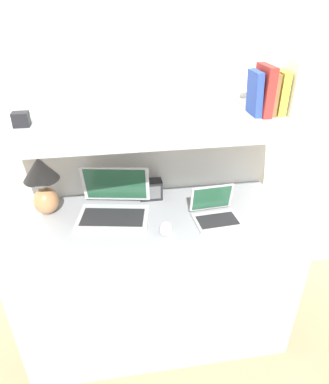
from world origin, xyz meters
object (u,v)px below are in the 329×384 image
Objects in this scene: laptop_large at (114,206)px; computer_mouse at (166,229)px; book_red at (264,90)px; laptop_small at (215,213)px; book_blue at (255,93)px; table_lamp at (42,181)px; book_white at (290,87)px; book_brown at (272,94)px; book_yellow at (280,93)px; router_box at (151,189)px; shelf_gadget at (21,119)px.

laptop_large reaches higher than computer_mouse.
book_red is at bearing 19.27° from computer_mouse.
laptop_small is 0.62m from book_blue.
book_blue is (0.69, -0.03, 0.57)m from laptop_large.
table_lamp is 1.31m from book_white.
laptop_small is 1.26× the size of book_brown.
book_blue reaches higher than book_yellow.
book_brown is at bearing -0.00° from book_blue.
book_brown is (-0.09, 0.00, -0.03)m from book_white.
laptop_large is 1.05m from book_white.
book_white is at bearing -1.74° from laptop_large.
book_white is 0.17m from book_blue.
book_white reaches higher than book_red.
table_lamp is 0.79× the size of laptop_large.
book_white is (0.65, -0.16, 0.59)m from router_box.
book_blue reaches higher than router_box.
book_white is at bearing 0.00° from book_red.
table_lamp is 1.34× the size of laptop_small.
book_brown is 0.08m from book_blue.
laptop_large is 0.96m from book_brown.
book_white is 1.08× the size of book_red.
shelf_gadget is at bearing -175.88° from laptop_large.
table_lamp is at bearing 175.15° from book_white.
book_brown is at bearing -1.94° from laptop_large.
book_yellow is at bearing 0.00° from book_brown.
table_lamp is 0.91m from laptop_small.
book_red reaches higher than laptop_large.
router_box is 0.65× the size of book_yellow.
laptop_small is at bearing -160.63° from book_yellow.
book_yellow is (0.82, -0.03, 0.57)m from laptop_large.
book_blue is (-0.08, 0.00, 0.01)m from book_brown.
book_yellow is at bearing 0.00° from shelf_gadget.
book_red is (0.74, -0.03, 0.59)m from laptop_large.
computer_mouse is 0.77m from book_blue.
computer_mouse is at bearing -84.40° from router_box.
book_brown reaches higher than computer_mouse.
router_box is at bearing 163.83° from book_brown.
laptop_large is 3.19× the size of router_box.
shelf_gadget is (-1.10, 0.00, -0.08)m from book_red.
shelf_gadget reaches higher than laptop_large.
book_yellow is at bearing 0.00° from book_red.
laptop_small is 3.49× the size of shelf_gadget.
shelf_gadget is (-0.58, -0.16, 0.50)m from router_box.
book_yellow is at bearing 180.00° from book_white.
book_red is at bearing -0.00° from book_blue.
router_box is 0.89m from book_white.
table_lamp is 2.52× the size of router_box.
book_white is 1.23m from shelf_gadget.
shelf_gadget is (-1.14, 0.00, -0.07)m from book_brown.
book_brown is at bearing 22.08° from laptop_small.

